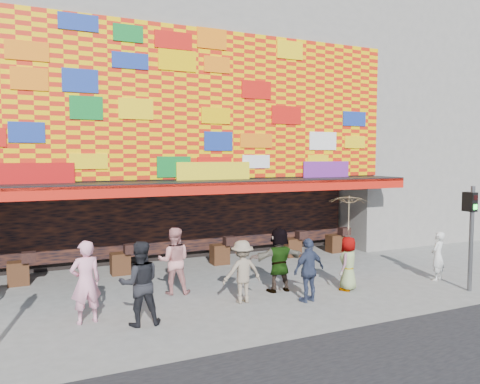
{
  "coord_description": "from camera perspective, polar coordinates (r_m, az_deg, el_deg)",
  "views": [
    {
      "loc": [
        -5.24,
        -10.64,
        3.82
      ],
      "look_at": [
        0.6,
        2.0,
        2.77
      ],
      "focal_mm": 35.0,
      "sensor_mm": 36.0,
      "label": 1
    }
  ],
  "objects": [
    {
      "name": "ped_c",
      "position": [
        11.02,
        -12.12,
        -10.82
      ],
      "size": [
        1.01,
        0.82,
        1.93
      ],
      "primitive_type": "imported",
      "rotation": [
        0.0,
        0.0,
        3.03
      ],
      "color": "black",
      "rests_on": "ground"
    },
    {
      "name": "ped_f",
      "position": [
        13.44,
        4.79,
        -8.21
      ],
      "size": [
        1.72,
        0.63,
        1.82
      ],
      "primitive_type": "imported",
      "rotation": [
        0.0,
        0.0,
        3.09
      ],
      "color": "gray",
      "rests_on": "ground"
    },
    {
      "name": "signal_right",
      "position": [
        14.77,
        26.4,
        -3.77
      ],
      "size": [
        0.22,
        0.2,
        3.0
      ],
      "color": "#59595B",
      "rests_on": "ground"
    },
    {
      "name": "ped_g",
      "position": [
        13.89,
        13.06,
        -8.48
      ],
      "size": [
        0.9,
        0.82,
        1.54
      ],
      "primitive_type": "imported",
      "rotation": [
        0.0,
        0.0,
        3.72
      ],
      "color": "gray",
      "rests_on": "ground"
    },
    {
      "name": "ped_i",
      "position": [
        13.29,
        -8.05,
        -8.29
      ],
      "size": [
        1.09,
        0.96,
        1.86
      ],
      "primitive_type": "imported",
      "rotation": [
        0.0,
        0.0,
        2.8
      ],
      "color": "#D78C8B",
      "rests_on": "ground"
    },
    {
      "name": "ped_h",
      "position": [
        15.8,
        22.96,
        -7.21
      ],
      "size": [
        0.64,
        0.53,
        1.52
      ],
      "primitive_type": "imported",
      "rotation": [
        0.0,
        0.0,
        3.49
      ],
      "color": "silver",
      "rests_on": "ground"
    },
    {
      "name": "neighbor_right",
      "position": [
        26.17,
        19.76,
        8.84
      ],
      "size": [
        11.0,
        8.0,
        12.0
      ],
      "primitive_type": "cube",
      "color": "gray",
      "rests_on": "ground"
    },
    {
      "name": "parasol",
      "position": [
        13.64,
        13.16,
        -2.54
      ],
      "size": [
        1.49,
        1.5,
        1.99
      ],
      "color": "beige",
      "rests_on": "ground"
    },
    {
      "name": "ped_b",
      "position": [
        11.46,
        -18.3,
        -10.37
      ],
      "size": [
        0.77,
        0.57,
        1.92
      ],
      "primitive_type": "imported",
      "rotation": [
        0.0,
        0.0,
        3.31
      ],
      "color": "pink",
      "rests_on": "ground"
    },
    {
      "name": "ground",
      "position": [
        12.46,
        1.4,
        -13.55
      ],
      "size": [
        90.0,
        90.0,
        0.0
      ],
      "primitive_type": "plane",
      "color": "slate",
      "rests_on": "ground"
    },
    {
      "name": "ped_e",
      "position": [
        12.61,
        8.4,
        -9.39
      ],
      "size": [
        1.04,
        0.57,
        1.69
      ],
      "primitive_type": "imported",
      "rotation": [
        0.0,
        0.0,
        3.3
      ],
      "color": "#303954",
      "rests_on": "ground"
    },
    {
      "name": "ped_d",
      "position": [
        12.41,
        0.27,
        -9.67
      ],
      "size": [
        1.06,
        0.61,
        1.64
      ],
      "primitive_type": "imported",
      "rotation": [
        0.0,
        0.0,
        3.14
      ],
      "color": "gray",
      "rests_on": "ground"
    },
    {
      "name": "shop_building",
      "position": [
        19.58,
        -9.31,
        8.4
      ],
      "size": [
        15.2,
        9.4,
        10.0
      ],
      "color": "gray",
      "rests_on": "ground"
    }
  ]
}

